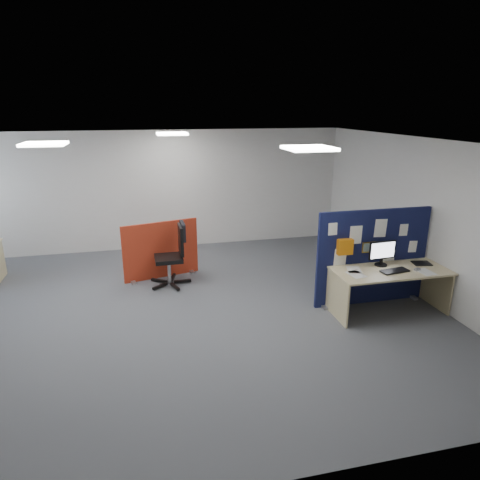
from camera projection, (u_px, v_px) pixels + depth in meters
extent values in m
plane|color=#4E5055|center=(161.00, 314.00, 6.86)|extent=(9.00, 9.00, 0.00)
cube|color=white|center=(150.00, 143.00, 6.06)|extent=(9.00, 7.00, 0.02)
cube|color=silver|center=(149.00, 191.00, 9.71)|extent=(9.00, 0.02, 2.70)
cube|color=silver|center=(176.00, 363.00, 3.21)|extent=(9.00, 0.02, 2.70)
cube|color=silver|center=(418.00, 217.00, 7.43)|extent=(0.02, 7.00, 2.70)
cube|color=white|center=(309.00, 148.00, 5.57)|extent=(0.60, 0.60, 0.04)
cube|color=white|center=(44.00, 144.00, 6.21)|extent=(0.60, 0.60, 0.04)
cube|color=white|center=(172.00, 134.00, 8.50)|extent=(0.60, 0.60, 0.04)
cube|color=black|center=(372.00, 257.00, 7.07)|extent=(1.96, 0.06, 1.62)
cube|color=#A6A5AA|center=(323.00, 305.00, 7.13)|extent=(0.08, 0.30, 0.04)
cube|color=#A6A5AA|center=(411.00, 296.00, 7.49)|extent=(0.08, 0.30, 0.04)
cube|color=white|center=(333.00, 229.00, 6.71)|extent=(0.15, 0.01, 0.20)
cube|color=white|center=(356.00, 235.00, 6.84)|extent=(0.21, 0.01, 0.30)
cube|color=white|center=(381.00, 228.00, 6.90)|extent=(0.21, 0.01, 0.30)
cube|color=white|center=(404.00, 230.00, 7.01)|extent=(0.15, 0.01, 0.20)
cube|color=white|center=(340.00, 258.00, 6.89)|extent=(0.21, 0.01, 0.30)
cube|color=white|center=(389.00, 259.00, 7.11)|extent=(0.21, 0.01, 0.30)
cube|color=white|center=(413.00, 247.00, 7.15)|extent=(0.15, 0.01, 0.20)
cube|color=gold|center=(369.00, 247.00, 6.96)|extent=(0.24, 0.01, 0.18)
cube|color=orange|center=(345.00, 247.00, 6.80)|extent=(0.25, 0.10, 0.25)
cube|color=tan|center=(390.00, 270.00, 6.75)|extent=(1.83, 0.81, 0.03)
cube|color=tan|center=(337.00, 297.00, 6.67)|extent=(0.03, 0.75, 0.70)
cube|color=tan|center=(436.00, 287.00, 7.05)|extent=(0.03, 0.75, 0.70)
cube|color=tan|center=(377.00, 272.00, 7.15)|extent=(1.65, 0.02, 0.30)
cylinder|color=black|center=(381.00, 265.00, 6.92)|extent=(0.20, 0.20, 0.02)
cube|color=black|center=(381.00, 261.00, 6.90)|extent=(0.04, 0.03, 0.10)
cube|color=black|center=(382.00, 250.00, 6.84)|extent=(0.47, 0.07, 0.29)
cube|color=white|center=(383.00, 250.00, 6.83)|extent=(0.43, 0.04, 0.25)
cube|color=black|center=(394.00, 271.00, 6.66)|extent=(0.47, 0.24, 0.02)
cube|color=#A6A5AA|center=(417.00, 269.00, 6.71)|extent=(0.11, 0.09, 0.03)
cube|color=black|center=(422.00, 263.00, 6.99)|extent=(0.32, 0.27, 0.01)
cube|color=#A92C15|center=(161.00, 250.00, 8.21)|extent=(1.44, 0.41, 1.11)
cube|color=#A6A5AA|center=(132.00, 278.00, 8.24)|extent=(0.08, 0.30, 0.04)
cube|color=#A6A5AA|center=(192.00, 273.00, 8.50)|extent=(0.08, 0.30, 0.04)
cube|color=black|center=(183.00, 281.00, 8.05)|extent=(0.32, 0.06, 0.04)
cube|color=black|center=(173.00, 277.00, 8.23)|extent=(0.15, 0.33, 0.04)
cube|color=black|center=(159.00, 280.00, 8.08)|extent=(0.30, 0.23, 0.04)
cube|color=black|center=(160.00, 286.00, 7.83)|extent=(0.29, 0.24, 0.04)
cube|color=black|center=(175.00, 287.00, 7.81)|extent=(0.16, 0.32, 0.04)
cylinder|color=#A6A5AA|center=(169.00, 271.00, 7.93)|extent=(0.06, 0.06, 0.45)
cube|color=black|center=(169.00, 259.00, 7.86)|extent=(0.50, 0.50, 0.08)
cube|color=black|center=(181.00, 240.00, 7.81)|extent=(0.06, 0.45, 0.54)
cube|color=black|center=(183.00, 231.00, 7.77)|extent=(0.07, 0.41, 0.32)
cube|color=white|center=(356.00, 274.00, 6.55)|extent=(0.25, 0.32, 0.00)
cube|color=white|center=(354.00, 270.00, 6.74)|extent=(0.29, 0.35, 0.00)
cube|color=white|center=(425.00, 272.00, 6.65)|extent=(0.23, 0.31, 0.00)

